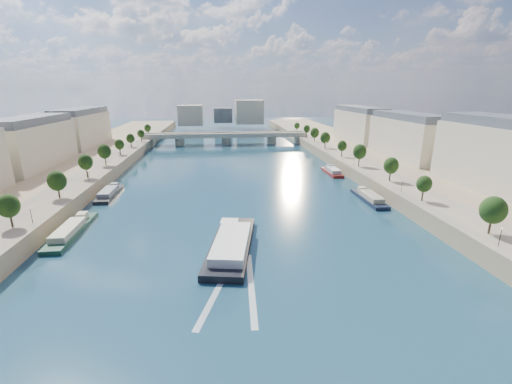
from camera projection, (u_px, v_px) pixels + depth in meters
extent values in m
plane|color=#0C2B39|center=(237.00, 198.00, 120.74)|extent=(700.00, 700.00, 0.00)
cube|color=#9E8460|center=(18.00, 199.00, 112.34)|extent=(44.00, 520.00, 5.00)
cube|color=#9E8460|center=(429.00, 185.00, 127.69)|extent=(44.00, 520.00, 5.00)
cube|color=gray|center=(65.00, 190.00, 113.21)|extent=(14.00, 520.00, 0.10)
cube|color=gray|center=(392.00, 180.00, 125.35)|extent=(14.00, 520.00, 0.10)
cylinder|color=#382B1E|center=(11.00, 222.00, 80.53)|extent=(0.50, 0.50, 3.82)
ellipsoid|color=#183210|center=(8.00, 208.00, 79.49)|extent=(4.80, 4.80, 5.52)
cylinder|color=#382B1E|center=(57.00, 193.00, 103.37)|extent=(0.50, 0.50, 3.82)
ellipsoid|color=#183210|center=(55.00, 182.00, 102.33)|extent=(4.80, 4.80, 5.52)
cylinder|color=#382B1E|center=(85.00, 174.00, 126.20)|extent=(0.50, 0.50, 3.82)
ellipsoid|color=#183210|center=(84.00, 165.00, 125.16)|extent=(4.80, 4.80, 5.52)
cylinder|color=#382B1E|center=(105.00, 161.00, 149.04)|extent=(0.50, 0.50, 3.82)
ellipsoid|color=#183210|center=(104.00, 153.00, 148.00)|extent=(4.80, 4.80, 5.52)
cylinder|color=#382B1E|center=(120.00, 152.00, 171.87)|extent=(0.50, 0.50, 3.82)
ellipsoid|color=#183210|center=(119.00, 144.00, 170.83)|extent=(4.80, 4.80, 5.52)
cylinder|color=#382B1E|center=(131.00, 144.00, 194.70)|extent=(0.50, 0.50, 3.82)
ellipsoid|color=#183210|center=(131.00, 138.00, 193.67)|extent=(4.80, 4.80, 5.52)
cylinder|color=#382B1E|center=(140.00, 138.00, 217.54)|extent=(0.50, 0.50, 3.82)
ellipsoid|color=#183210|center=(140.00, 133.00, 216.50)|extent=(4.80, 4.80, 5.52)
cylinder|color=#382B1E|center=(147.00, 134.00, 240.37)|extent=(0.50, 0.50, 3.82)
ellipsoid|color=#183210|center=(147.00, 129.00, 239.34)|extent=(4.80, 4.80, 5.52)
cylinder|color=#382B1E|center=(493.00, 229.00, 77.03)|extent=(0.50, 0.50, 3.82)
ellipsoid|color=#183210|center=(496.00, 214.00, 75.99)|extent=(4.80, 4.80, 5.52)
cylinder|color=#382B1E|center=(429.00, 197.00, 99.87)|extent=(0.50, 0.50, 3.82)
ellipsoid|color=#183210|center=(431.00, 185.00, 98.83)|extent=(4.80, 4.80, 5.52)
cylinder|color=#382B1E|center=(390.00, 177.00, 122.70)|extent=(0.50, 0.50, 3.82)
ellipsoid|color=#183210|center=(391.00, 167.00, 121.66)|extent=(4.80, 4.80, 5.52)
cylinder|color=#382B1E|center=(362.00, 163.00, 145.53)|extent=(0.50, 0.50, 3.82)
ellipsoid|color=#183210|center=(363.00, 155.00, 144.50)|extent=(4.80, 4.80, 5.52)
cylinder|color=#382B1E|center=(343.00, 153.00, 168.37)|extent=(0.50, 0.50, 3.82)
ellipsoid|color=#183210|center=(343.00, 146.00, 167.33)|extent=(4.80, 4.80, 5.52)
cylinder|color=#382B1E|center=(327.00, 145.00, 191.20)|extent=(0.50, 0.50, 3.82)
ellipsoid|color=#183210|center=(328.00, 139.00, 190.17)|extent=(4.80, 4.80, 5.52)
cylinder|color=#382B1E|center=(316.00, 139.00, 214.04)|extent=(0.50, 0.50, 3.82)
ellipsoid|color=#183210|center=(316.00, 133.00, 213.00)|extent=(4.80, 4.80, 5.52)
cylinder|color=#382B1E|center=(306.00, 134.00, 236.87)|extent=(0.50, 0.50, 3.82)
ellipsoid|color=#183210|center=(306.00, 129.00, 235.83)|extent=(4.80, 4.80, 5.52)
cylinder|color=#382B1E|center=(298.00, 130.00, 259.71)|extent=(0.50, 0.50, 3.82)
ellipsoid|color=#183210|center=(298.00, 126.00, 258.67)|extent=(4.80, 4.80, 5.52)
cylinder|color=black|center=(31.00, 216.00, 84.58)|extent=(0.14, 0.14, 4.00)
sphere|color=#FFE5B2|center=(30.00, 208.00, 83.97)|extent=(0.36, 0.36, 0.36)
cylinder|color=black|center=(89.00, 176.00, 122.64)|extent=(0.14, 0.14, 4.00)
sphere|color=#FFE5B2|center=(88.00, 171.00, 122.03)|extent=(0.36, 0.36, 0.36)
cylinder|color=black|center=(119.00, 156.00, 160.69)|extent=(0.14, 0.14, 4.00)
sphere|color=#FFE5B2|center=(118.00, 151.00, 160.09)|extent=(0.36, 0.36, 0.36)
cylinder|color=black|center=(137.00, 143.00, 198.75)|extent=(0.14, 0.14, 4.00)
sphere|color=#FFE5B2|center=(137.00, 139.00, 198.14)|extent=(0.36, 0.36, 0.36)
cylinder|color=black|center=(500.00, 238.00, 71.98)|extent=(0.14, 0.14, 4.00)
sphere|color=#FFE5B2|center=(502.00, 229.00, 71.38)|extent=(0.36, 0.36, 0.36)
cylinder|color=black|center=(402.00, 186.00, 110.04)|extent=(0.14, 0.14, 4.00)
sphere|color=#FFE5B2|center=(403.00, 180.00, 109.43)|extent=(0.36, 0.36, 0.36)
cylinder|color=black|center=(354.00, 161.00, 148.10)|extent=(0.14, 0.14, 4.00)
sphere|color=#FFE5B2|center=(354.00, 157.00, 147.49)|extent=(0.36, 0.36, 0.36)
cylinder|color=black|center=(326.00, 147.00, 186.15)|extent=(0.14, 0.14, 4.00)
sphere|color=#FFE5B2|center=(326.00, 143.00, 185.55)|extent=(0.36, 0.36, 0.36)
cylinder|color=black|center=(307.00, 137.00, 224.21)|extent=(0.14, 0.14, 4.00)
sphere|color=#FFE5B2|center=(307.00, 134.00, 223.60)|extent=(0.36, 0.36, 0.36)
cube|color=beige|center=(32.00, 143.00, 146.36)|extent=(16.00, 52.00, 20.00)
cube|color=#474C54|center=(27.00, 115.00, 143.01)|extent=(14.72, 50.44, 3.20)
cube|color=beige|center=(83.00, 128.00, 201.54)|extent=(16.00, 52.00, 20.00)
cube|color=#474C54|center=(80.00, 108.00, 198.19)|extent=(14.72, 50.44, 3.20)
cube|color=beige|center=(504.00, 161.00, 109.29)|extent=(16.00, 52.00, 20.00)
cube|color=#474C54|center=(512.00, 124.00, 105.94)|extent=(14.72, 50.44, 3.20)
cube|color=beige|center=(408.00, 137.00, 164.47)|extent=(16.00, 52.00, 20.00)
cube|color=#474C54|center=(411.00, 112.00, 161.12)|extent=(14.72, 50.44, 3.20)
cube|color=beige|center=(360.00, 125.00, 219.66)|extent=(16.00, 52.00, 20.00)
cube|color=#474C54|center=(361.00, 106.00, 216.30)|extent=(14.72, 50.44, 3.20)
cube|color=beige|center=(191.00, 115.00, 313.30)|extent=(22.00, 18.00, 18.00)
cube|color=beige|center=(249.00, 112.00, 328.10)|extent=(26.00, 20.00, 22.00)
cube|color=#474C54|center=(223.00, 115.00, 340.86)|extent=(18.00, 16.00, 14.00)
cube|color=#C1B79E|center=(226.00, 135.00, 237.09)|extent=(112.00, 11.00, 2.20)
cube|color=#C1B79E|center=(226.00, 134.00, 231.90)|extent=(112.00, 0.80, 0.90)
cube|color=#C1B79E|center=(226.00, 132.00, 241.42)|extent=(112.00, 0.80, 0.90)
cylinder|color=#C1B79E|center=(180.00, 141.00, 234.75)|extent=(6.40, 6.40, 5.00)
cylinder|color=#C1B79E|center=(226.00, 141.00, 238.16)|extent=(6.40, 6.40, 5.00)
cylinder|color=#C1B79E|center=(272.00, 140.00, 241.57)|extent=(6.40, 6.40, 5.00)
cube|color=#C1B79E|center=(150.00, 142.00, 232.62)|extent=(6.00, 12.00, 5.00)
cube|color=#C1B79E|center=(299.00, 140.00, 243.70)|extent=(6.00, 12.00, 5.00)
cube|color=black|center=(231.00, 246.00, 82.82)|extent=(14.49, 33.06, 2.28)
cube|color=white|center=(231.00, 243.00, 79.76)|extent=(10.95, 21.76, 2.06)
cube|color=white|center=(229.00, 224.00, 91.35)|extent=(5.16, 4.56, 1.80)
cube|color=silver|center=(218.00, 288.00, 66.45)|extent=(8.70, 25.23, 0.04)
cube|color=silver|center=(251.00, 286.00, 67.14)|extent=(2.51, 26.03, 0.04)
cube|color=#1C4634|center=(72.00, 232.00, 91.40)|extent=(5.00, 26.18, 1.80)
cube|color=beige|center=(68.00, 230.00, 88.92)|extent=(4.10, 14.40, 1.60)
cube|color=beige|center=(82.00, 216.00, 98.36)|extent=(2.50, 3.14, 1.80)
cube|color=#232325|center=(110.00, 195.00, 123.86)|extent=(5.00, 21.19, 1.80)
cube|color=gray|center=(108.00, 192.00, 121.75)|extent=(4.10, 11.66, 1.60)
cube|color=gray|center=(114.00, 185.00, 129.39)|extent=(2.50, 2.54, 1.80)
cube|color=#161E31|center=(369.00, 200.00, 118.57)|extent=(5.00, 21.64, 1.80)
cube|color=#B7AB89|center=(371.00, 196.00, 116.43)|extent=(4.10, 11.90, 1.60)
cube|color=#B7AB89|center=(362.00, 189.00, 124.23)|extent=(2.50, 2.60, 1.80)
cube|color=maroon|center=(332.00, 173.00, 156.04)|extent=(5.00, 18.15, 1.80)
cube|color=#A6ABB2|center=(333.00, 170.00, 154.17)|extent=(4.10, 9.98, 1.60)
cube|color=#A6ABB2|center=(329.00, 167.00, 160.70)|extent=(2.50, 2.18, 1.80)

